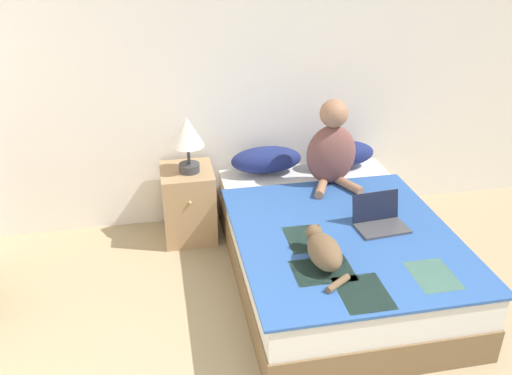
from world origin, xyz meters
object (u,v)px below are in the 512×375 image
bed (334,250)px  table_lamp (187,136)px  pillow_near (266,160)px  nightstand (189,203)px  person_sitting (332,149)px  laptop_open (380,220)px  cat_tabby (324,250)px  pillow_far (340,154)px

bed → table_lamp: 1.40m
pillow_near → nightstand: pillow_near is taller
person_sitting → table_lamp: (-1.10, 0.19, 0.12)m
laptop_open → table_lamp: bearing=138.6°
bed → cat_tabby: bearing=-117.3°
nightstand → table_lamp: bearing=-54.1°
pillow_far → bed: bearing=-110.1°
bed → person_sitting: bearing=76.7°
pillow_far → nightstand: size_ratio=0.98×
pillow_near → cat_tabby: 1.37m
nightstand → pillow_near: bearing=6.5°
pillow_near → cat_tabby: (0.07, -1.36, -0.01)m
person_sitting → table_lamp: bearing=170.2°
laptop_open → nightstand: size_ratio=0.60×
pillow_far → nightstand: 1.34m
bed → laptop_open: 0.42m
table_lamp → cat_tabby: bearing=-60.5°
bed → pillow_far: size_ratio=3.48×
bed → table_lamp: bearing=141.4°
pillow_near → laptop_open: (0.58, -1.01, -0.06)m
pillow_far → table_lamp: 1.32m
laptop_open → bed: bearing=147.2°
pillow_near → table_lamp: size_ratio=1.31×
table_lamp → pillow_far: bearing=4.7°
pillow_far → laptop_open: same height
cat_tabby → laptop_open: size_ratio=1.46×
cat_tabby → table_lamp: size_ratio=1.18×
laptop_open → pillow_far: bearing=81.9°
pillow_near → pillow_far: bearing=0.0°
pillow_near → pillow_far: 0.64m
pillow_near → pillow_far: size_ratio=1.00×
cat_tabby → laptop_open: 0.62m
pillow_near → cat_tabby: bearing=-87.1°
cat_tabby → laptop_open: (0.52, 0.35, -0.05)m
person_sitting → table_lamp: size_ratio=1.53×
bed → pillow_near: bearing=110.1°
table_lamp → pillow_near: bearing=9.3°
pillow_near → nightstand: (-0.67, -0.08, -0.30)m
laptop_open → cat_tabby: bearing=-150.8°
nightstand → table_lamp: table_lamp is taller
laptop_open → person_sitting: bearing=95.1°
pillow_far → table_lamp: table_lamp is taller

